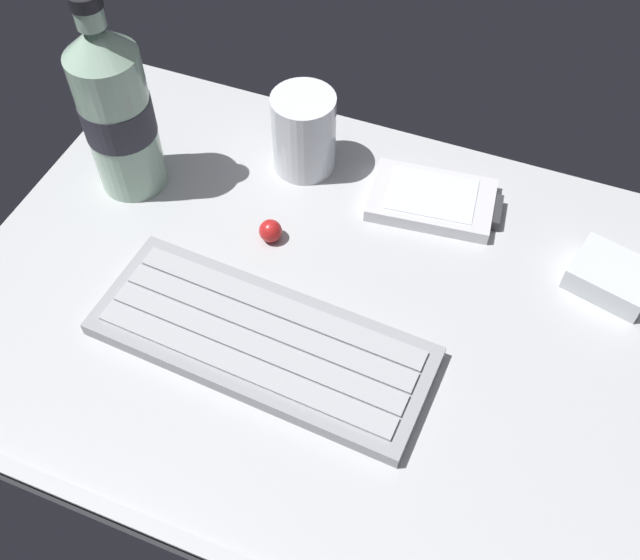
# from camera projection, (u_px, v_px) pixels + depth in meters

# --- Properties ---
(ground_plane) EXTENTS (0.64, 0.48, 0.03)m
(ground_plane) POSITION_uv_depth(u_px,v_px,m) (319.00, 308.00, 0.66)
(ground_plane) COLOR #B7BABC
(keyboard) EXTENTS (0.30, 0.13, 0.02)m
(keyboard) POSITION_uv_depth(u_px,v_px,m) (262.00, 340.00, 0.62)
(keyboard) COLOR #93969B
(keyboard) RESTS_ON ground_plane
(handheld_device) EXTENTS (0.13, 0.09, 0.02)m
(handheld_device) POSITION_uv_depth(u_px,v_px,m) (433.00, 200.00, 0.72)
(handheld_device) COLOR silver
(handheld_device) RESTS_ON ground_plane
(juice_cup) EXTENTS (0.06, 0.06, 0.09)m
(juice_cup) POSITION_uv_depth(u_px,v_px,m) (304.00, 135.00, 0.73)
(juice_cup) COLOR silver
(juice_cup) RESTS_ON ground_plane
(water_bottle) EXTENTS (0.07, 0.07, 0.21)m
(water_bottle) POSITION_uv_depth(u_px,v_px,m) (116.00, 110.00, 0.67)
(water_bottle) COLOR #9EC1A8
(water_bottle) RESTS_ON ground_plane
(charger_block) EXTENTS (0.08, 0.07, 0.02)m
(charger_block) POSITION_uv_depth(u_px,v_px,m) (611.00, 277.00, 0.65)
(charger_block) COLOR silver
(charger_block) RESTS_ON ground_plane
(trackball_mouse) EXTENTS (0.02, 0.02, 0.02)m
(trackball_mouse) POSITION_uv_depth(u_px,v_px,m) (270.00, 231.00, 0.69)
(trackball_mouse) COLOR red
(trackball_mouse) RESTS_ON ground_plane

